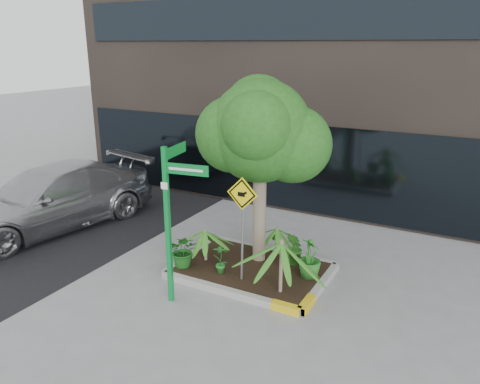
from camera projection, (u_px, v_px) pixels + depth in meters
The scene contains 14 objects.
ground at pixel (237, 277), 10.31m from camera, with size 80.00×80.00×0.00m, color gray.
asphalt_road at pixel (36, 225), 13.24m from camera, with size 7.00×80.00×0.01m, color black.
planter at pixel (252, 270), 10.40m from camera, with size 3.35×2.36×0.15m.
tree at pixel (261, 131), 9.95m from camera, with size 2.85×2.53×4.28m.
palm_front at pixel (282, 243), 9.08m from camera, with size 1.26×1.26×1.41m.
palm_left at pixel (205, 231), 10.57m from camera, with size 0.85×0.85×0.94m.
palm_back at pixel (277, 229), 10.89m from camera, with size 0.76×0.76×0.85m.
parked_car at pixel (51, 198), 12.87m from camera, with size 2.37×5.83×1.69m, color #A3A3A7.
shrub_a at pixel (184, 250), 10.35m from camera, with size 0.69×0.69×0.77m, color #175218.
shrub_b at pixel (310, 257), 9.88m from camera, with size 0.50×0.50×0.88m, color #257021.
shrub_c at pixel (221, 259), 10.06m from camera, with size 0.35×0.35×0.67m, color #247526.
shrub_d at pixel (295, 248), 10.41m from camera, with size 0.44×0.44×0.80m, color #2A6A1E.
street_sign_post at pixel (171, 208), 8.81m from camera, with size 1.00×0.92×3.14m.
cattle_sign at pixel (242, 211), 9.47m from camera, with size 0.69×0.14×2.23m.
Camera 1 is at (4.44, -8.12, 4.90)m, focal length 35.00 mm.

